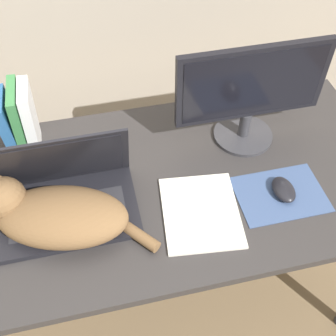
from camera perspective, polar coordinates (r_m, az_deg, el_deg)
The scene contains 8 objects.
desk at distance 1.31m, azimuth -1.49°, elevation -4.03°, with size 1.46×0.69×0.73m.
laptop at distance 1.19m, azimuth -13.76°, elevation -3.80°, with size 0.39×0.25×0.25m.
cat at distance 1.15m, azimuth -15.41°, elevation -5.94°, with size 0.44×0.28×0.15m.
external_monitor at distance 1.29m, azimuth 11.15°, elevation 9.98°, with size 0.46×0.19×0.34m.
mousepad at distance 1.27m, azimuth 14.95°, elevation -3.44°, with size 0.26×0.18×0.00m.
computer_mouse at distance 1.26m, azimuth 15.39°, elevation -2.83°, with size 0.06×0.10×0.03m.
book_row at distance 1.35m, azimuth -19.48°, elevation 5.91°, with size 0.11×0.14×0.23m.
notepad at distance 1.19m, azimuth 4.45°, elevation -5.95°, with size 0.24×0.28×0.01m.
Camera 1 is at (-0.14, -0.43, 1.70)m, focal length 45.00 mm.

